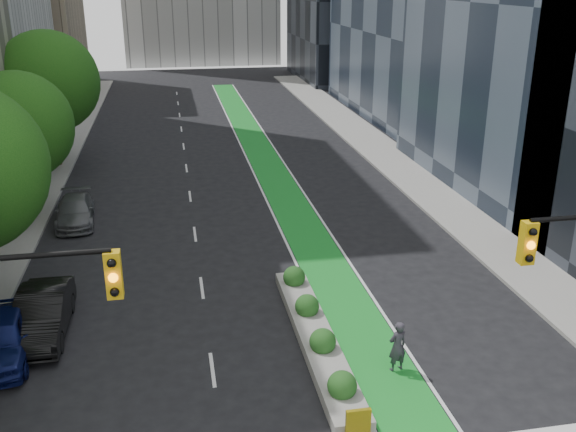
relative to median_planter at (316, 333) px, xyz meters
name	(u,v)px	position (x,y,z in m)	size (l,w,h in m)	color
sidewalk_left	(26,199)	(-13.00, 17.96, -0.30)	(3.60, 90.00, 0.15)	gray
sidewalk_right	(415,177)	(10.60, 17.96, -0.30)	(3.60, 90.00, 0.15)	gray
bike_lane_paint	(267,164)	(1.80, 22.96, -0.37)	(2.20, 70.00, 0.01)	#198B29
tree_midfar	(18,126)	(-12.20, 14.96, 4.57)	(5.60, 5.60, 7.76)	black
tree_far	(48,82)	(-12.20, 24.96, 5.32)	(6.60, 6.60, 9.00)	black
median_planter	(316,333)	(0.00, 0.00, 0.00)	(1.20, 10.26, 1.10)	gray
cyclist	(397,346)	(2.21, -2.13, 0.51)	(0.65, 0.42, 1.77)	#333039
parked_car_left_near	(2,337)	(-10.55, 0.97, 0.41)	(1.84, 4.56, 1.55)	#0C134A
parked_car_left_mid	(42,314)	(-9.47, 2.34, 0.43)	(1.69, 4.84, 1.60)	black
parked_car_left_far	(75,211)	(-9.72, 13.67, 0.29)	(1.85, 4.56, 1.32)	#5A5B5F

